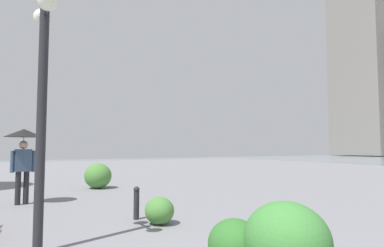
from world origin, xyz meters
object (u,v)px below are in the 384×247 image
Objects in this scene: bollard_near at (258,247)px; bollard_mid at (136,202)px; lamppost at (43,81)px; pedestrian at (24,145)px.

bollard_near is 1.01× the size of bollard_mid.
lamppost is 1.86× the size of pedestrian.
bollard_near is (-7.06, -2.16, -1.23)m from pedestrian.
bollard_mid is (-3.28, -2.04, -1.24)m from pedestrian.
pedestrian reaches higher than bollard_mid.
pedestrian is 2.89× the size of bollard_near.
pedestrian reaches higher than bollard_near.
bollard_near is at bearing -163.01° from pedestrian.
bollard_mid is (1.46, -2.04, -2.17)m from lamppost.
pedestrian is 2.92× the size of bollard_mid.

